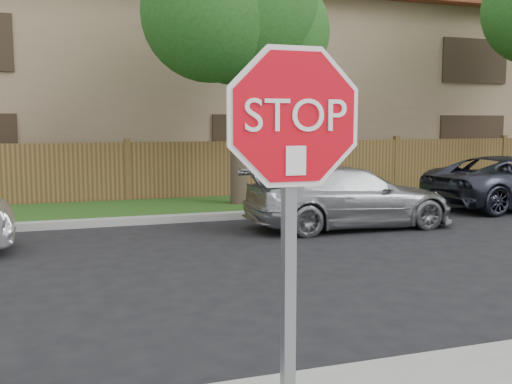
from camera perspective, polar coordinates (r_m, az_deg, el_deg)
name	(u,v)px	position (r m, az deg, el deg)	size (l,w,h in m)	color
ground	(301,382)	(5.17, 4.26, -17.58)	(90.00, 90.00, 0.00)	black
far_curb	(148,220)	(12.78, -10.28, -2.64)	(70.00, 0.30, 0.15)	gray
grass_strip	(137,210)	(14.40, -11.28, -1.68)	(70.00, 3.00, 0.12)	#1E4714
fence	(128,173)	(15.90, -12.12, 1.76)	(70.00, 0.12, 1.60)	#4E371B
apartment_building	(106,81)	(21.46, -14.13, 10.24)	(35.20, 9.20, 7.20)	#987C5E
tree_mid	(241,5)	(14.83, -1.45, 17.37)	(4.80, 3.90, 7.35)	#382B21
stop_sign	(292,180)	(3.10, 3.49, 1.20)	(1.01, 0.13, 2.55)	gray
sedan_right	(349,197)	(12.20, 8.88, -0.48)	(1.74, 4.27, 1.24)	#9C9EA3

